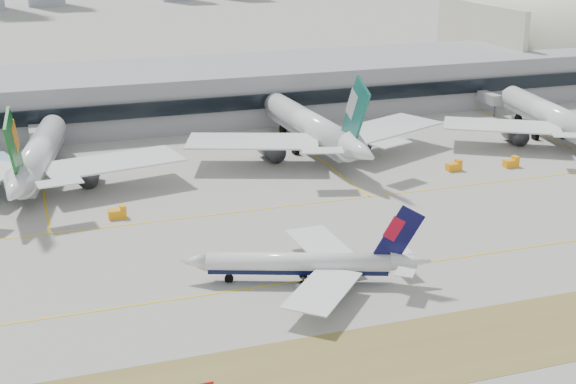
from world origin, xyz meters
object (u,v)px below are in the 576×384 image
object	(u,v)px
widebody_eva	(37,158)
widebody_china_air	(553,118)
taxiing_airliner	(307,264)
terminal	(192,92)
widebody_cathay	(313,128)

from	to	relation	value
widebody_eva	widebody_china_air	distance (m)	132.58
taxiing_airliner	terminal	world-z (taller)	terminal
terminal	widebody_china_air	bearing A→B (deg)	-34.11
widebody_cathay	widebody_china_air	bearing A→B (deg)	-99.65
taxiing_airliner	widebody_china_air	bearing A→B (deg)	-125.84
widebody_cathay	widebody_china_air	size ratio (longest dim) A/B	1.08
widebody_eva	widebody_cathay	size ratio (longest dim) A/B	0.94
taxiing_airliner	terminal	bearing A→B (deg)	-73.38
taxiing_airliner	widebody_eva	bearing A→B (deg)	-39.61
taxiing_airliner	widebody_cathay	xyz separation A→B (m)	(27.54, 71.21, 3.25)
widebody_eva	widebody_china_air	size ratio (longest dim) A/B	1.01
taxiing_airliner	widebody_cathay	bearing A→B (deg)	-90.97
taxiing_airliner	widebody_china_air	distance (m)	112.32
widebody_china_air	terminal	xyz separation A→B (m)	(-85.62, 57.99, 1.32)
widebody_cathay	terminal	bearing A→B (deg)	19.72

